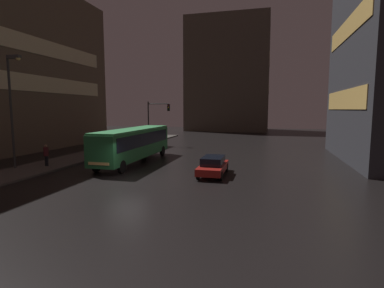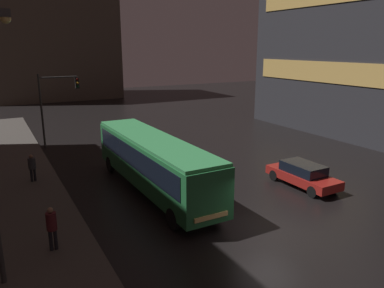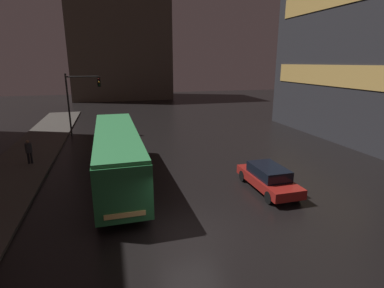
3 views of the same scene
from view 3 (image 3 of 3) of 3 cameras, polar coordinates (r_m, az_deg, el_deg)
ground_plane at (r=12.75m, az=0.02°, el=-17.10°), size 120.00×120.00×0.00m
sidewalk_left at (r=22.34m, az=-30.51°, el=-4.50°), size 4.00×48.00×0.15m
building_right_block at (r=33.48m, az=31.56°, el=17.55°), size 10.07×16.82×18.78m
building_far_backdrop at (r=62.07m, az=-13.64°, el=20.04°), size 18.07×12.00×24.77m
bus_near at (r=17.75m, az=-14.05°, el=-1.26°), size 2.53×12.01×3.09m
car_taxi at (r=17.04m, az=14.32°, el=-6.23°), size 1.82×4.47×1.37m
pedestrian_mid at (r=23.05m, az=-28.68°, el=-0.91°), size 0.60×0.60×1.64m
traffic_light_main at (r=30.13m, az=-20.58°, el=8.88°), size 3.11×0.35×5.85m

